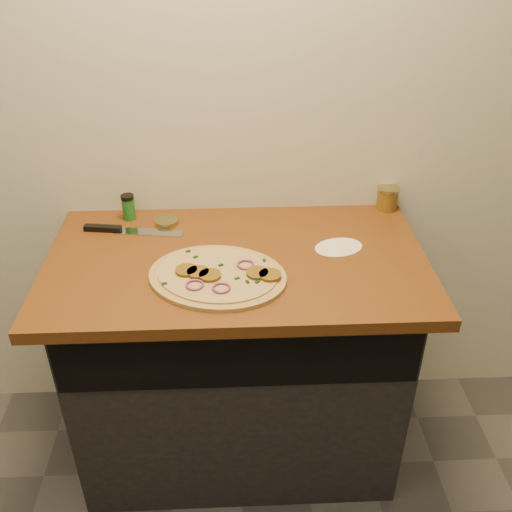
{
  "coord_description": "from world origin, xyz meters",
  "views": [
    {
      "loc": [
        -0.01,
        -0.1,
        1.87
      ],
      "look_at": [
        0.06,
        1.34,
        0.95
      ],
      "focal_mm": 40.0,
      "sensor_mm": 36.0,
      "label": 1
    }
  ],
  "objects_px": {
    "pizza": "(218,276)",
    "chefs_knife": "(124,230)",
    "spice_shaker": "(129,207)",
    "salsa_jar": "(387,198)"
  },
  "relations": [
    {
      "from": "pizza",
      "to": "chefs_knife",
      "type": "bearing_deg",
      "value": 137.62
    },
    {
      "from": "spice_shaker",
      "to": "chefs_knife",
      "type": "bearing_deg",
      "value": -93.39
    },
    {
      "from": "pizza",
      "to": "spice_shaker",
      "type": "relative_size",
      "value": 5.48
    },
    {
      "from": "pizza",
      "to": "spice_shaker",
      "type": "distance_m",
      "value": 0.5
    },
    {
      "from": "pizza",
      "to": "salsa_jar",
      "type": "height_order",
      "value": "salsa_jar"
    },
    {
      "from": "salsa_jar",
      "to": "spice_shaker",
      "type": "distance_m",
      "value": 0.92
    },
    {
      "from": "salsa_jar",
      "to": "pizza",
      "type": "bearing_deg",
      "value": -145.31
    },
    {
      "from": "pizza",
      "to": "chefs_knife",
      "type": "distance_m",
      "value": 0.43
    },
    {
      "from": "chefs_knife",
      "to": "salsa_jar",
      "type": "relative_size",
      "value": 4.03
    },
    {
      "from": "pizza",
      "to": "chefs_knife",
      "type": "relative_size",
      "value": 1.47
    }
  ]
}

